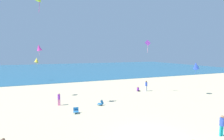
# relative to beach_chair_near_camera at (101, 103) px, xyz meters

# --- Properties ---
(ground_plane) EXTENTS (120.00, 120.00, 0.00)m
(ground_plane) POSITION_rel_beach_chair_near_camera_xyz_m (0.59, 1.23, -0.27)
(ground_plane) COLOR beige
(ocean_water) EXTENTS (120.00, 60.00, 0.05)m
(ocean_water) POSITION_rel_beach_chair_near_camera_xyz_m (0.59, 46.57, -0.25)
(ocean_water) COLOR #236084
(ocean_water) RESTS_ON ground_plane
(beach_chair_near_camera) EXTENTS (0.83, 0.82, 0.60)m
(beach_chair_near_camera) POSITION_rel_beach_chair_near_camera_xyz_m (0.00, 0.00, 0.00)
(beach_chair_near_camera) COLOR #2370B2
(beach_chair_near_camera) RESTS_ON ground_plane
(beach_chair_far_left) EXTENTS (0.59, 0.68, 0.58)m
(beach_chair_far_left) POSITION_rel_beach_chair_near_camera_xyz_m (-3.09, -1.55, 0.01)
(beach_chair_far_left) COLOR #2370B2
(beach_chair_far_left) RESTS_ON ground_plane
(person_3) EXTENTS (0.39, 0.39, 1.59)m
(person_3) POSITION_rel_beach_chair_near_camera_xyz_m (8.79, 4.35, 0.64)
(person_3) COLOR white
(person_3) RESTS_ON ground_plane
(person_4) EXTENTS (0.36, 0.36, 1.42)m
(person_4) POSITION_rel_beach_chair_near_camera_xyz_m (-4.32, 1.77, 0.55)
(person_4) COLOR #D8599E
(person_4) RESTS_ON ground_plane
(person_5) EXTENTS (0.35, 0.58, 0.73)m
(person_5) POSITION_rel_beach_chair_near_camera_xyz_m (7.65, 4.84, -0.01)
(person_5) COLOR purple
(person_5) RESTS_ON ground_plane
(person_7) EXTENTS (0.34, 0.34, 1.51)m
(person_7) POSITION_rel_beach_chair_near_camera_xyz_m (5.48, -10.23, 0.60)
(person_7) COLOR #19ADB2
(person_7) RESTS_ON ground_plane
(kite_yellow) EXTENTS (1.30, 1.30, 2.00)m
(kite_yellow) POSITION_rel_beach_chair_near_camera_xyz_m (-6.61, 21.20, 4.05)
(kite_yellow) COLOR yellow
(kite_magenta) EXTENTS (0.98, 0.90, 1.52)m
(kite_magenta) POSITION_rel_beach_chair_near_camera_xyz_m (-6.15, 6.23, 6.23)
(kite_magenta) COLOR #DB3DA8
(kite_purple) EXTENTS (0.46, 0.82, 1.82)m
(kite_purple) POSITION_rel_beach_chair_near_camera_xyz_m (8.10, 3.15, 6.91)
(kite_purple) COLOR purple
(kite_blue) EXTENTS (1.31, 1.21, 1.58)m
(kite_blue) POSITION_rel_beach_chair_near_camera_xyz_m (13.52, -0.43, 3.85)
(kite_blue) COLOR blue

